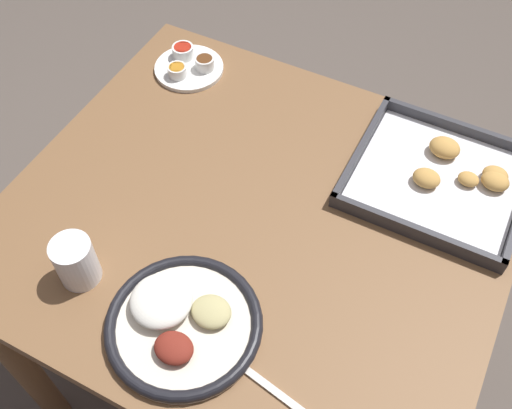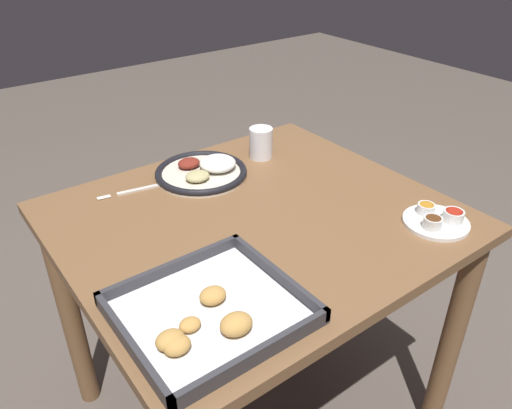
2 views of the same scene
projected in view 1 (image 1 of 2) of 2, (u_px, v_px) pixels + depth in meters
name	position (u px, v px, depth m)	size (l,w,h in m)	color
ground_plane	(256.00, 365.00, 1.73)	(8.00, 8.00, 0.00)	#564C44
dining_table	(256.00, 250.00, 1.24)	(0.93, 0.84, 0.74)	brown
dinner_plate	(181.00, 321.00, 0.99)	(0.26, 0.26, 0.05)	beige
fork	(269.00, 387.00, 0.93)	(0.22, 0.05, 0.00)	silver
saucer_plate	(189.00, 65.00, 1.37)	(0.16, 0.16, 0.04)	white
baking_tray	(443.00, 177.00, 1.18)	(0.33, 0.31, 0.04)	#333338
drinking_cup	(76.00, 261.00, 1.02)	(0.07, 0.07, 0.09)	white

